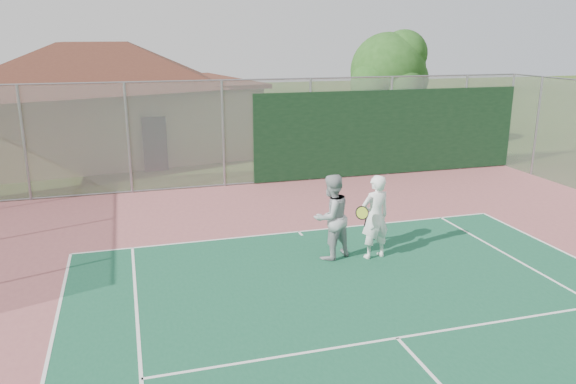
% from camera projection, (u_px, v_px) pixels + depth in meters
% --- Properties ---
extents(back_fence, '(20.08, 0.11, 3.53)m').
position_uv_depth(back_fence, '(313.00, 133.00, 19.20)').
color(back_fence, gray).
rests_on(back_fence, ground).
extents(clubhouse, '(13.99, 10.49, 5.51)m').
position_uv_depth(clubhouse, '(99.00, 88.00, 23.28)').
color(clubhouse, tan).
rests_on(clubhouse, ground).
extents(tree, '(3.69, 3.49, 5.14)m').
position_uv_depth(tree, '(390.00, 73.00, 23.26)').
color(tree, '#342413').
rests_on(tree, ground).
extents(player_white_front, '(1.01, 0.74, 1.91)m').
position_uv_depth(player_white_front, '(375.00, 218.00, 12.45)').
color(player_white_front, white).
rests_on(player_white_front, ground).
extents(player_grey_back, '(1.14, 1.03, 1.92)m').
position_uv_depth(player_grey_back, '(331.00, 218.00, 12.43)').
color(player_grey_back, '#A3A6A8').
rests_on(player_grey_back, ground).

